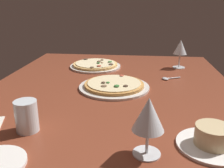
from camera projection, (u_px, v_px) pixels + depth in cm
name	position (u px, v px, depth cm)	size (l,w,h in cm)	color
dining_table	(110.00, 98.00, 106.02)	(150.00, 110.00, 4.00)	brown
pizza_main	(114.00, 85.00, 111.31)	(31.16, 31.16, 3.35)	silver
pizza_side	(95.00, 65.00, 145.09)	(29.07, 29.07, 3.32)	silver
ramekin_on_saucer	(212.00, 139.00, 66.79)	(18.67, 18.67, 6.13)	white
wine_glass_far	(180.00, 48.00, 140.61)	(7.45, 7.45, 15.96)	silver
wine_glass_near	(148.00, 116.00, 60.81)	(8.08, 8.08, 15.57)	silver
water_glass	(27.00, 118.00, 74.43)	(6.74, 6.74, 9.59)	silver
spoon	(167.00, 78.00, 123.36)	(6.13, 9.76, 1.00)	silver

